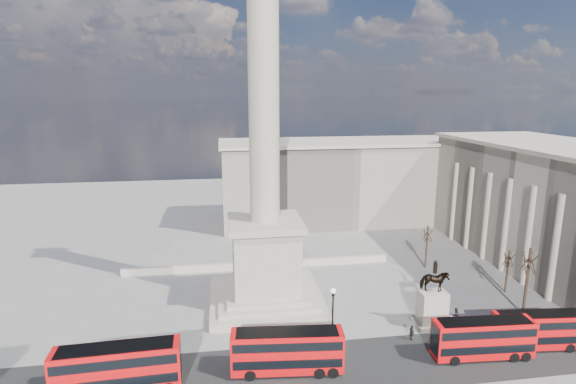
# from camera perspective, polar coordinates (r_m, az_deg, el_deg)

# --- Properties ---
(ground) EXTENTS (180.00, 180.00, 0.00)m
(ground) POSITION_cam_1_polar(r_m,az_deg,el_deg) (54.69, -2.26, -15.96)
(ground) COLOR gray
(ground) RESTS_ON ground
(asphalt_road) EXTENTS (120.00, 9.00, 0.01)m
(asphalt_road) POSITION_cam_1_polar(r_m,az_deg,el_deg) (47.02, 5.71, -21.23)
(asphalt_road) COLOR #272727
(asphalt_road) RESTS_ON ground
(nelsons_column) EXTENTS (14.00, 14.00, 49.85)m
(nelsons_column) POSITION_cam_1_polar(r_m,az_deg,el_deg) (54.65, -2.95, -1.43)
(nelsons_column) COLOR #ABA08F
(nelsons_column) RESTS_ON ground
(balustrade_wall) EXTENTS (40.00, 0.60, 1.10)m
(balustrade_wall) POSITION_cam_1_polar(r_m,az_deg,el_deg) (68.91, -3.75, -9.24)
(balustrade_wall) COLOR #B8AA98
(balustrade_wall) RESTS_ON ground
(building_east) EXTENTS (19.00, 46.00, 18.60)m
(building_east) POSITION_cam_1_polar(r_m,az_deg,el_deg) (78.30, 31.55, -1.71)
(building_east) COLOR #B7AD96
(building_east) RESTS_ON ground
(building_northeast) EXTENTS (51.00, 17.00, 16.60)m
(building_northeast) POSITION_cam_1_polar(r_m,az_deg,el_deg) (93.02, 7.27, 1.43)
(building_northeast) COLOR #B7AD96
(building_northeast) RESTS_ON ground
(red_bus_a) EXTENTS (10.98, 2.98, 4.42)m
(red_bus_a) POSITION_cam_1_polar(r_m,az_deg,el_deg) (45.11, -20.73, -20.17)
(red_bus_a) COLOR red
(red_bus_a) RESTS_ON ground
(red_bus_b) EXTENTS (10.74, 3.40, 4.28)m
(red_bus_b) POSITION_cam_1_polar(r_m,az_deg,el_deg) (44.93, -0.02, -19.52)
(red_bus_b) COLOR red
(red_bus_b) RESTS_ON ground
(red_bus_c) EXTENTS (10.14, 2.90, 4.06)m
(red_bus_c) POSITION_cam_1_polar(r_m,az_deg,el_deg) (50.95, 23.58, -16.65)
(red_bus_c) COLOR red
(red_bus_c) RESTS_ON ground
(red_bus_d) EXTENTS (9.86, 3.04, 3.94)m
(red_bus_d) POSITION_cam_1_polar(r_m,az_deg,el_deg) (55.20, 29.44, -15.00)
(red_bus_d) COLOR red
(red_bus_d) RESTS_ON ground
(victorian_lamp) EXTENTS (0.58, 0.58, 6.73)m
(victorian_lamp) POSITION_cam_1_polar(r_m,az_deg,el_deg) (47.85, 5.69, -15.07)
(victorian_lamp) COLOR black
(victorian_lamp) RESTS_ON ground
(equestrian_statue) EXTENTS (3.77, 2.83, 7.91)m
(equestrian_statue) POSITION_cam_1_polar(r_m,az_deg,el_deg) (54.83, 17.88, -13.33)
(equestrian_statue) COLOR #B8AA98
(equestrian_statue) RESTS_ON ground
(bare_tree_near) EXTENTS (2.01, 2.01, 8.79)m
(bare_tree_near) POSITION_cam_1_polar(r_m,az_deg,el_deg) (60.15, 28.31, -7.61)
(bare_tree_near) COLOR #332319
(bare_tree_near) RESTS_ON ground
(bare_tree_mid) EXTENTS (1.62, 1.62, 6.15)m
(bare_tree_mid) POSITION_cam_1_polar(r_m,az_deg,el_deg) (66.29, 26.23, -7.50)
(bare_tree_mid) COLOR #332319
(bare_tree_mid) RESTS_ON ground
(bare_tree_far) EXTENTS (1.70, 1.70, 6.95)m
(bare_tree_far) POSITION_cam_1_polar(r_m,az_deg,el_deg) (70.67, 17.30, -5.01)
(bare_tree_far) COLOR #332319
(bare_tree_far) RESTS_ON ground
(pedestrian_walking) EXTENTS (0.64, 0.42, 1.76)m
(pedestrian_walking) POSITION_cam_1_polar(r_m,az_deg,el_deg) (59.23, 26.29, -14.04)
(pedestrian_walking) COLOR black
(pedestrian_walking) RESTS_ON ground
(pedestrian_standing) EXTENTS (0.98, 0.82, 1.81)m
(pedestrian_standing) POSITION_cam_1_polar(r_m,az_deg,el_deg) (57.17, 20.48, -14.45)
(pedestrian_standing) COLOR black
(pedestrian_standing) RESTS_ON ground
(pedestrian_crossing) EXTENTS (0.57, 1.04, 1.69)m
(pedestrian_crossing) POSITION_cam_1_polar(r_m,az_deg,el_deg) (52.25, 15.44, -16.85)
(pedestrian_crossing) COLOR black
(pedestrian_crossing) RESTS_ON ground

